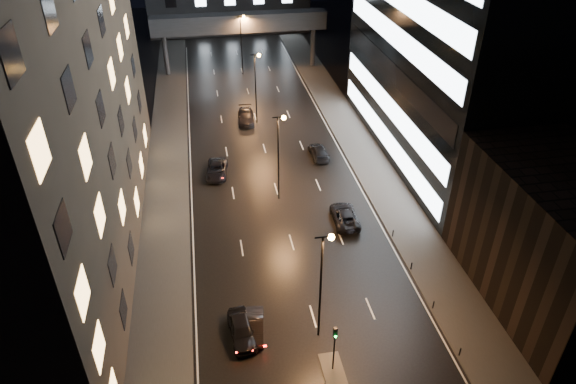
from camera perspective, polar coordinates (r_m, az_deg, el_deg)
name	(u,v)px	position (r m, az deg, el deg)	size (l,w,h in m)	color
ground	(264,148)	(68.04, -2.64, 4.86)	(160.00, 160.00, 0.00)	black
sidewalk_left	(167,176)	(63.47, -13.27, 1.75)	(5.00, 110.00, 0.15)	#383533
sidewalk_right	(367,158)	(66.29, 8.75, 3.74)	(5.00, 110.00, 0.15)	#383533
building_left	(2,43)	(47.62, -29.16, 14.23)	(15.00, 48.00, 40.00)	#2D2319
building_right_low	(557,242)	(47.41, 27.72, -4.90)	(10.00, 18.00, 12.00)	black
skybridge	(239,23)	(92.87, -5.42, 18.16)	(30.00, 3.00, 10.00)	#333335
traffic_signal_near	(335,342)	(38.52, 5.20, -16.27)	(0.28, 0.34, 4.40)	black
bollard_row	(446,328)	(44.66, 17.13, -14.23)	(0.12, 25.12, 0.90)	black
streetlight_near	(323,274)	(38.40, 3.94, -9.09)	(1.45, 0.50, 10.15)	black
streetlight_mid_a	(280,147)	(54.51, -0.92, 4.98)	(1.45, 0.50, 10.15)	black
streetlight_mid_b	(257,80)	(72.58, -3.52, 12.36)	(1.45, 0.50, 10.15)	black
streetlight_far	(242,37)	(91.46, -5.13, 16.73)	(1.45, 0.50, 10.15)	black
car_away_a	(242,330)	(42.37, -5.16, -15.00)	(1.88, 4.66, 1.59)	black
car_away_b	(255,327)	(42.66, -3.74, -14.72)	(1.42, 4.09, 1.35)	black
car_away_c	(217,170)	(62.38, -7.93, 2.49)	(2.42, 5.25, 1.46)	black
car_away_d	(246,117)	(75.16, -4.69, 8.36)	(2.26, 5.57, 1.62)	black
car_toward_a	(345,216)	(54.15, 6.31, -2.64)	(2.48, 5.37, 1.49)	black
car_toward_b	(319,152)	(65.82, 3.42, 4.50)	(2.01, 4.94, 1.43)	black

